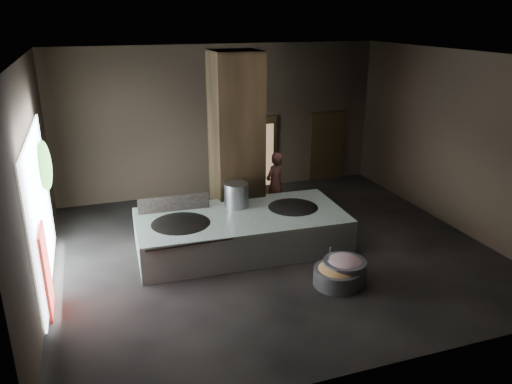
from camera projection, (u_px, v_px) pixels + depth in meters
name	position (u px, v px, depth m)	size (l,w,h in m)	color
floor	(272.00, 251.00, 11.97)	(10.00, 9.00, 0.10)	black
ceiling	(275.00, 53.00, 10.41)	(10.00, 9.00, 0.10)	black
back_wall	(221.00, 120.00, 15.24)	(10.00, 0.10, 4.50)	black
front_wall	(386.00, 242.00, 7.14)	(10.00, 0.10, 4.50)	black
left_wall	(30.00, 182.00, 9.65)	(0.10, 9.00, 4.50)	black
right_wall	(458.00, 141.00, 12.73)	(0.10, 9.00, 4.50)	black
pillar	(236.00, 141.00, 12.79)	(1.20, 1.20, 4.50)	black
hearth_platform	(241.00, 231.00, 11.92)	(4.90, 2.34, 0.85)	#AEC2B1
platform_cap	(241.00, 216.00, 11.79)	(4.79, 2.30, 0.03)	black
wok_left	(181.00, 227.00, 11.33)	(1.54, 1.54, 0.43)	black
wok_left_rim	(181.00, 225.00, 11.30)	(1.58, 1.58, 0.05)	black
wok_right	(293.00, 211.00, 12.27)	(1.44, 1.44, 0.40)	black
wok_right_rim	(293.00, 208.00, 12.24)	(1.47, 1.47, 0.05)	black
stock_pot	(236.00, 196.00, 12.19)	(0.60, 0.60, 0.64)	gray
splash_guard	(174.00, 204.00, 11.94)	(1.70, 0.06, 0.43)	black
cook	(275.00, 184.00, 13.69)	(0.66, 0.43, 1.81)	brown
veg_basin	(337.00, 277.00, 10.35)	(1.00, 1.00, 0.37)	slate
veg_fill	(338.00, 270.00, 10.29)	(0.82, 0.82, 0.25)	#9B9B4B
ladle	(328.00, 259.00, 10.31)	(0.03, 0.03, 0.79)	gray
meat_basin	(344.00, 271.00, 10.43)	(0.90, 0.90, 0.50)	slate
meat_fill	(345.00, 263.00, 10.36)	(0.75, 0.75, 0.29)	#A96570
doorway_near	(259.00, 154.00, 15.90)	(1.18, 0.08, 2.38)	black
doorway_near_glow	(261.00, 156.00, 15.89)	(0.85, 0.04, 2.01)	#8C6647
doorway_far	(326.00, 148.00, 16.64)	(1.18, 0.08, 2.38)	black
doorway_far_glow	(323.00, 148.00, 16.80)	(0.80, 0.04, 1.90)	#8C6647
left_opening	(41.00, 209.00, 10.08)	(0.04, 4.20, 3.10)	white
pavilion_sliver	(47.00, 271.00, 9.20)	(0.05, 0.90, 1.70)	maroon
tree_silhouette	(45.00, 166.00, 10.88)	(0.28, 1.10, 1.10)	#194714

